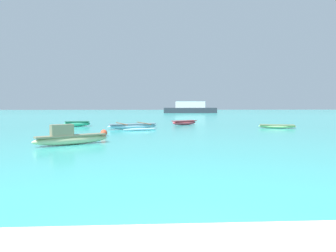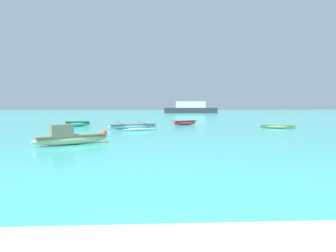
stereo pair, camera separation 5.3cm
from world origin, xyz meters
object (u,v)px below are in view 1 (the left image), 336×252
object	(u,v)px
moored_boat_3	(184,122)
moored_boat_4	(70,138)
moored_boat_2	(77,123)
mooring_buoy_1	(104,133)
moored_boat_1	(133,126)
moored_boat_0	(277,126)
distant_ferry	(190,108)

from	to	relation	value
moored_boat_3	moored_boat_4	world-z (taller)	moored_boat_4
moored_boat_2	mooring_buoy_1	bearing A→B (deg)	-81.64
moored_boat_3	mooring_buoy_1	xyz separation A→B (m)	(-6.16, -10.34, -0.03)
moored_boat_1	moored_boat_2	world-z (taller)	moored_boat_1
moored_boat_3	moored_boat_4	bearing A→B (deg)	-145.73
moored_boat_2	moored_boat_3	xyz separation A→B (m)	(9.98, 1.45, -0.02)
moored_boat_3	moored_boat_4	xyz separation A→B (m)	(-7.17, -14.34, 0.12)
moored_boat_4	mooring_buoy_1	bearing A→B (deg)	42.98
moored_boat_0	moored_boat_1	bearing A→B (deg)	-163.50
moored_boat_1	mooring_buoy_1	xyz separation A→B (m)	(-1.44, -5.65, -0.02)
moored_boat_0	moored_boat_3	distance (m)	8.64
moored_boat_1	moored_boat_4	world-z (taller)	moored_boat_4
distant_ferry	moored_boat_3	bearing A→B (deg)	-98.09
moored_boat_0	moored_boat_2	bearing A→B (deg)	-174.23
moored_boat_1	mooring_buoy_1	distance (m)	5.83
moored_boat_2	distant_ferry	world-z (taller)	distant_ferry
moored_boat_0	distant_ferry	xyz separation A→B (m)	(-1.12, 48.04, 0.96)
moored_boat_4	mooring_buoy_1	size ratio (longest dim) A/B	8.09
distant_ferry	moored_boat_1	bearing A→B (deg)	-102.77
moored_boat_3	distant_ferry	distance (m)	43.85
mooring_buoy_1	distant_ferry	size ratio (longest dim) A/B	0.03
moored_boat_1	moored_boat_2	xyz separation A→B (m)	(-5.25, 3.24, 0.04)
moored_boat_2	mooring_buoy_1	size ratio (longest dim) A/B	5.86
moored_boat_1	moored_boat_3	xyz separation A→B (m)	(4.73, 4.69, 0.01)
moored_boat_3	distant_ferry	bearing A→B (deg)	52.75
moored_boat_1	distant_ferry	bearing A→B (deg)	57.03
moored_boat_2	moored_boat_3	distance (m)	10.08
moored_boat_0	moored_boat_2	distance (m)	17.57
moored_boat_2	mooring_buoy_1	world-z (taller)	moored_boat_2
moored_boat_0	moored_boat_4	xyz separation A→B (m)	(-14.47, -9.71, 0.18)
moored_boat_1	moored_boat_4	distance (m)	9.95
moored_boat_1	distant_ferry	world-z (taller)	distant_ferry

